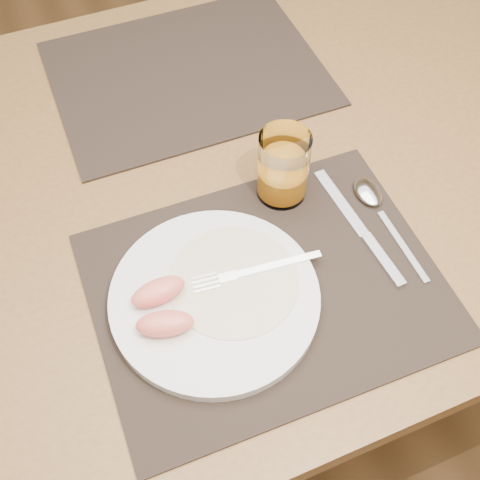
% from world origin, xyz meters
% --- Properties ---
extents(ground, '(5.00, 5.00, 0.00)m').
position_xyz_m(ground, '(0.00, 0.00, 0.00)').
color(ground, brown).
rests_on(ground, ground).
extents(table, '(1.40, 0.90, 0.75)m').
position_xyz_m(table, '(0.00, 0.00, 0.67)').
color(table, brown).
rests_on(table, ground).
extents(placemat_near, '(0.46, 0.36, 0.00)m').
position_xyz_m(placemat_near, '(-0.02, -0.22, 0.75)').
color(placemat_near, black).
rests_on(placemat_near, table).
extents(placemat_far, '(0.45, 0.35, 0.00)m').
position_xyz_m(placemat_far, '(0.03, 0.22, 0.75)').
color(placemat_far, black).
rests_on(placemat_far, table).
extents(plate, '(0.27, 0.27, 0.02)m').
position_xyz_m(plate, '(-0.09, -0.21, 0.76)').
color(plate, white).
rests_on(plate, placemat_near).
extents(plate_dressing, '(0.17, 0.17, 0.00)m').
position_xyz_m(plate_dressing, '(-0.06, -0.20, 0.77)').
color(plate_dressing, white).
rests_on(plate_dressing, plate).
extents(fork, '(0.18, 0.04, 0.00)m').
position_xyz_m(fork, '(-0.04, -0.20, 0.77)').
color(fork, silver).
rests_on(fork, plate).
extents(knife, '(0.03, 0.22, 0.01)m').
position_xyz_m(knife, '(0.14, -0.20, 0.76)').
color(knife, silver).
rests_on(knife, placemat_near).
extents(spoon, '(0.04, 0.19, 0.01)m').
position_xyz_m(spoon, '(0.18, -0.15, 0.76)').
color(spoon, silver).
rests_on(spoon, placemat_near).
extents(juice_glass, '(0.07, 0.07, 0.11)m').
position_xyz_m(juice_glass, '(0.07, -0.08, 0.80)').
color(juice_glass, white).
rests_on(juice_glass, placemat_near).
extents(grapefruit_wedges, '(0.08, 0.09, 0.03)m').
position_xyz_m(grapefruit_wedges, '(-0.16, -0.21, 0.78)').
color(grapefruit_wedges, '#F97C66').
rests_on(grapefruit_wedges, plate).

